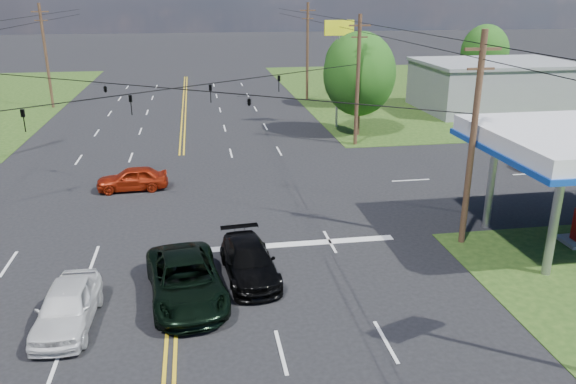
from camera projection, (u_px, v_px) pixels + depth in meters
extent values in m
plane|color=black|center=(179.00, 193.00, 32.33)|extent=(280.00, 280.00, 0.00)
cube|color=#1F3C13|center=(480.00, 89.00, 67.42)|extent=(46.00, 48.00, 0.03)
cube|color=silver|center=(287.00, 245.00, 25.65)|extent=(10.00, 0.50, 0.02)
cube|color=gray|center=(494.00, 87.00, 54.76)|extent=(14.00, 10.00, 4.40)
cylinder|color=#A5A5AA|center=(554.00, 222.00, 22.21)|extent=(0.36, 0.36, 4.65)
cylinder|color=#A5A5AA|center=(491.00, 182.00, 26.86)|extent=(0.36, 0.36, 4.65)
cylinder|color=#3E251A|center=(472.00, 142.00, 24.35)|extent=(0.28, 0.28, 9.50)
cube|color=#3E251A|center=(483.00, 49.00, 23.03)|extent=(1.60, 0.12, 0.12)
cube|color=#3E251A|center=(481.00, 69.00, 23.30)|extent=(1.20, 0.10, 0.10)
cylinder|color=#3E251A|center=(358.00, 82.00, 41.09)|extent=(0.28, 0.28, 9.50)
cube|color=#3E251A|center=(360.00, 25.00, 39.77)|extent=(1.60, 0.12, 0.12)
cube|color=#3E251A|center=(359.00, 37.00, 40.03)|extent=(1.20, 0.10, 0.10)
cylinder|color=#3E251A|center=(46.00, 57.00, 54.71)|extent=(0.28, 0.28, 10.00)
cube|color=#3E251A|center=(40.00, 12.00, 53.30)|extent=(1.60, 0.12, 0.12)
cube|color=#3E251A|center=(41.00, 20.00, 53.57)|extent=(1.20, 0.10, 0.10)
cylinder|color=#3E251A|center=(307.00, 52.00, 58.67)|extent=(0.28, 0.28, 10.00)
cube|color=#3E251A|center=(308.00, 10.00, 57.27)|extent=(1.60, 0.12, 0.12)
cube|color=#3E251A|center=(308.00, 19.00, 57.53)|extent=(1.20, 0.10, 0.10)
imported|color=black|center=(24.00, 121.00, 25.34)|extent=(0.17, 0.21, 1.05)
imported|color=black|center=(131.00, 105.00, 28.86)|extent=(0.17, 0.21, 1.05)
imported|color=black|center=(211.00, 94.00, 32.17)|extent=(0.17, 0.21, 1.05)
imported|color=black|center=(279.00, 84.00, 35.69)|extent=(0.17, 0.21, 1.05)
imported|color=black|center=(105.00, 88.00, 32.34)|extent=(1.24, 0.26, 0.50)
imported|color=black|center=(249.00, 101.00, 28.50)|extent=(1.24, 0.26, 0.50)
cylinder|color=black|center=(419.00, 33.00, 29.47)|extent=(0.04, 100.00, 0.04)
cylinder|color=black|center=(418.00, 45.00, 29.67)|extent=(0.04, 100.00, 0.04)
cylinder|color=#3E251A|center=(358.00, 115.00, 45.07)|extent=(0.36, 0.36, 3.30)
ellipsoid|color=#134512|center=(359.00, 74.00, 43.99)|extent=(5.70, 5.70, 6.60)
cylinder|color=#3E251A|center=(349.00, 92.00, 56.68)|extent=(0.36, 0.36, 2.86)
ellipsoid|color=#134512|center=(350.00, 64.00, 55.75)|extent=(4.94, 4.94, 5.72)
cylinder|color=#3E251A|center=(482.00, 78.00, 64.89)|extent=(0.36, 0.36, 3.08)
ellipsoid|color=#134512|center=(485.00, 52.00, 63.88)|extent=(5.32, 5.32, 6.16)
imported|color=black|center=(186.00, 280.00, 20.87)|extent=(3.34, 5.99, 1.58)
imported|color=black|center=(249.00, 261.00, 22.56)|extent=(2.36, 4.94, 1.39)
imported|color=white|center=(67.00, 306.00, 19.19)|extent=(1.95, 4.48, 1.50)
imported|color=#97200B|center=(132.00, 179.00, 32.62)|extent=(4.11, 1.79, 1.38)
imported|color=#ACACB1|center=(551.00, 158.00, 36.68)|extent=(4.87, 2.23, 1.38)
cylinder|color=#A5A5AA|center=(338.00, 75.00, 46.72)|extent=(0.20, 0.20, 8.81)
cube|color=#FCFF1A|center=(339.00, 28.00, 45.44)|extent=(2.42, 0.25, 1.21)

